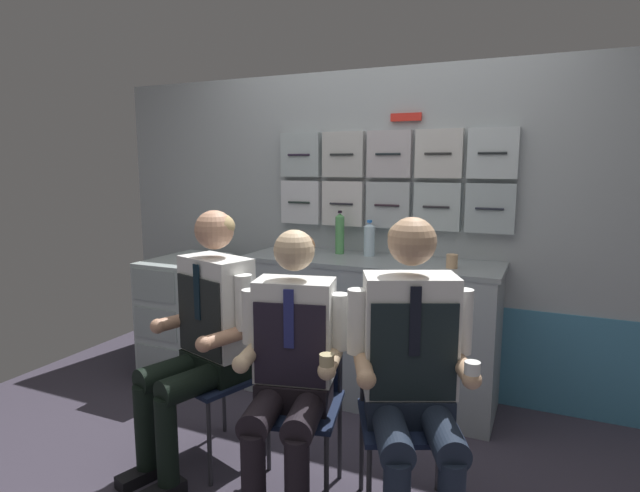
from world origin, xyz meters
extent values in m
cube|color=#393440|center=(0.00, 0.00, -0.02)|extent=(4.80, 4.80, 0.04)
cube|color=#A1A9AC|center=(0.00, 1.38, 1.07)|extent=(4.20, 0.06, 2.15)
cube|color=teal|center=(0.00, 1.34, 0.32)|extent=(4.12, 0.01, 0.64)
cube|color=silver|center=(-0.57, 1.32, 1.26)|extent=(0.30, 0.06, 0.30)
cylinder|color=#1D2824|center=(-0.57, 1.28, 1.26)|extent=(0.17, 0.01, 0.01)
cube|color=silver|center=(-0.25, 1.32, 1.26)|extent=(0.30, 0.06, 0.30)
cylinder|color=#23222A|center=(-0.25, 1.28, 1.26)|extent=(0.17, 0.01, 0.01)
cube|color=#B0B6B9|center=(0.08, 1.32, 1.26)|extent=(0.30, 0.06, 0.30)
cylinder|color=#2B1E26|center=(0.08, 1.28, 1.26)|extent=(0.17, 0.01, 0.01)
cube|color=#B2BEBF|center=(0.40, 1.32, 1.26)|extent=(0.30, 0.06, 0.30)
cylinder|color=#242327|center=(0.40, 1.28, 1.26)|extent=(0.17, 0.01, 0.01)
cube|color=#A6B4B8|center=(0.72, 1.32, 1.26)|extent=(0.30, 0.06, 0.30)
cylinder|color=#20232E|center=(0.72, 1.28, 1.26)|extent=(0.17, 0.01, 0.01)
cube|color=#A8B5B7|center=(-0.57, 1.32, 1.59)|extent=(0.30, 0.06, 0.30)
cylinder|color=#251C2E|center=(-0.57, 1.28, 1.59)|extent=(0.17, 0.01, 0.01)
cube|color=#BCBCB9|center=(-0.25, 1.32, 1.59)|extent=(0.30, 0.06, 0.30)
cylinder|color=#212426|center=(-0.25, 1.28, 1.59)|extent=(0.17, 0.01, 0.01)
cube|color=#BCB5B9|center=(0.08, 1.32, 1.59)|extent=(0.30, 0.06, 0.30)
cylinder|color=#1C2529|center=(0.08, 1.28, 1.59)|extent=(0.17, 0.01, 0.01)
cube|color=silver|center=(0.40, 1.32, 1.59)|extent=(0.30, 0.06, 0.30)
cylinder|color=#262626|center=(0.40, 1.28, 1.59)|extent=(0.17, 0.01, 0.01)
cube|color=silver|center=(0.72, 1.32, 1.59)|extent=(0.30, 0.06, 0.30)
cylinder|color=black|center=(0.72, 1.28, 1.59)|extent=(0.17, 0.01, 0.01)
cube|color=red|center=(0.18, 1.33, 1.83)|extent=(0.20, 0.02, 0.05)
cube|color=#949DA0|center=(0.03, 1.09, 0.45)|extent=(1.60, 0.52, 0.90)
cube|color=gray|center=(0.03, 1.09, 0.91)|extent=(1.64, 0.53, 0.03)
sphere|color=black|center=(-1.46, 0.64, 0.04)|extent=(0.07, 0.07, 0.07)
sphere|color=black|center=(-1.15, 0.64, 0.04)|extent=(0.07, 0.07, 0.07)
sphere|color=black|center=(-1.46, 1.19, 0.04)|extent=(0.07, 0.07, 0.07)
sphere|color=black|center=(-1.15, 1.19, 0.04)|extent=(0.07, 0.07, 0.07)
cube|color=#A8B6B4|center=(-1.30, 0.92, 0.47)|extent=(0.40, 0.64, 0.79)
cube|color=#93A1A0|center=(-1.30, 0.59, 0.20)|extent=(0.35, 0.01, 0.21)
cube|color=#93A1A0|center=(-1.30, 0.59, 0.47)|extent=(0.35, 0.01, 0.21)
cube|color=#93A1A0|center=(-1.30, 0.59, 0.73)|extent=(0.35, 0.01, 0.21)
cylinder|color=#28282D|center=(-1.30, 0.62, 0.84)|extent=(0.32, 0.02, 0.02)
cylinder|color=#2D2D33|center=(-0.69, -0.02, 0.21)|extent=(0.02, 0.02, 0.43)
cylinder|color=#2D2D33|center=(-0.35, -0.13, 0.21)|extent=(0.02, 0.02, 0.43)
cylinder|color=#2D2D33|center=(-0.58, 0.32, 0.21)|extent=(0.02, 0.02, 0.43)
cylinder|color=#2D2D33|center=(-0.24, 0.21, 0.21)|extent=(0.02, 0.02, 0.43)
cube|color=#151F3A|center=(-0.46, 0.10, 0.44)|extent=(0.50, 0.50, 0.02)
cube|color=#151F3A|center=(-0.40, 0.28, 0.65)|extent=(0.36, 0.14, 0.40)
cylinder|color=#2D2D33|center=(-0.58, 0.32, 0.65)|extent=(0.02, 0.02, 0.40)
cylinder|color=#2D2D33|center=(-0.24, 0.21, 0.65)|extent=(0.02, 0.02, 0.40)
cube|color=black|center=(-0.67, -0.25, 0.03)|extent=(0.15, 0.24, 0.06)
cylinder|color=black|center=(-0.66, -0.21, 0.27)|extent=(0.10, 0.10, 0.42)
cylinder|color=black|center=(-0.48, -0.27, 0.27)|extent=(0.10, 0.10, 0.42)
cylinder|color=black|center=(-0.61, -0.04, 0.50)|extent=(0.24, 0.41, 0.13)
cylinder|color=black|center=(-0.42, -0.10, 0.50)|extent=(0.24, 0.41, 0.13)
cube|color=black|center=(-0.46, 0.10, 0.51)|extent=(0.40, 0.30, 0.12)
cube|color=white|center=(-0.46, 0.12, 0.82)|extent=(0.42, 0.31, 0.50)
cube|color=black|center=(-0.49, 0.01, 0.78)|extent=(0.33, 0.12, 0.40)
cube|color=black|center=(-0.49, 0.01, 0.91)|extent=(0.04, 0.02, 0.28)
cylinder|color=white|center=(-0.66, 0.18, 0.87)|extent=(0.08, 0.08, 0.27)
cylinder|color=tan|center=(-0.68, 0.07, 0.72)|extent=(0.14, 0.26, 0.07)
sphere|color=tan|center=(-0.71, -0.04, 0.72)|extent=(0.08, 0.08, 0.08)
cylinder|color=white|center=(-0.25, 0.05, 0.87)|extent=(0.08, 0.08, 0.27)
cylinder|color=tan|center=(-0.30, -0.05, 0.72)|extent=(0.14, 0.26, 0.07)
sphere|color=tan|center=(-0.34, -0.16, 0.72)|extent=(0.08, 0.08, 0.08)
sphere|color=tan|center=(-0.46, 0.12, 1.20)|extent=(0.20, 0.20, 0.20)
ellipsoid|color=tan|center=(-0.45, 0.13, 1.22)|extent=(0.24, 0.23, 0.14)
cylinder|color=#2D2D33|center=(-0.07, -0.25, 0.21)|extent=(0.02, 0.02, 0.43)
cylinder|color=#2D2D33|center=(0.28, -0.17, 0.21)|extent=(0.02, 0.02, 0.43)
cylinder|color=#2D2D33|center=(-0.15, 0.10, 0.21)|extent=(0.02, 0.02, 0.43)
cylinder|color=#2D2D33|center=(0.20, 0.18, 0.21)|extent=(0.02, 0.02, 0.43)
cube|color=#151F3A|center=(0.06, -0.04, 0.44)|extent=(0.48, 0.48, 0.02)
cube|color=#151F3A|center=(0.02, 0.15, 0.65)|extent=(0.36, 0.11, 0.40)
cylinder|color=#2D2D33|center=(-0.15, 0.10, 0.65)|extent=(0.02, 0.02, 0.40)
cylinder|color=#2D2D33|center=(0.20, 0.18, 0.65)|extent=(0.02, 0.02, 0.40)
cylinder|color=black|center=(0.05, -0.37, 0.27)|extent=(0.10, 0.10, 0.42)
cylinder|color=black|center=(0.22, -0.33, 0.27)|extent=(0.10, 0.10, 0.42)
cylinder|color=black|center=(0.01, -0.22, 0.50)|extent=(0.21, 0.38, 0.13)
cylinder|color=black|center=(0.19, -0.18, 0.50)|extent=(0.21, 0.38, 0.13)
cube|color=black|center=(0.06, -0.04, 0.51)|extent=(0.36, 0.27, 0.12)
cube|color=white|center=(0.06, -0.02, 0.80)|extent=(0.38, 0.26, 0.46)
cube|color=black|center=(0.08, -0.11, 0.76)|extent=(0.31, 0.08, 0.36)
cube|color=navy|center=(0.08, -0.12, 0.88)|extent=(0.04, 0.02, 0.26)
cylinder|color=white|center=(-0.14, -0.06, 0.85)|extent=(0.08, 0.08, 0.25)
cylinder|color=beige|center=(-0.09, -0.16, 0.71)|extent=(0.12, 0.24, 0.07)
sphere|color=beige|center=(-0.07, -0.26, 0.71)|extent=(0.08, 0.08, 0.08)
cylinder|color=white|center=(0.25, 0.03, 0.85)|extent=(0.08, 0.08, 0.25)
cylinder|color=beige|center=(0.26, -0.08, 0.71)|extent=(0.12, 0.24, 0.07)
sphere|color=beige|center=(0.28, -0.18, 0.71)|extent=(0.08, 0.08, 0.08)
cylinder|color=tan|center=(0.28, -0.18, 0.75)|extent=(0.06, 0.06, 0.06)
sphere|color=beige|center=(0.06, -0.02, 1.16)|extent=(0.18, 0.18, 0.18)
ellipsoid|color=brown|center=(0.06, -0.01, 1.17)|extent=(0.21, 0.20, 0.13)
cylinder|color=#2D2D33|center=(0.33, 0.14, 0.21)|extent=(0.02, 0.02, 0.43)
cylinder|color=#2D2D33|center=(0.65, 0.28, 0.21)|extent=(0.02, 0.02, 0.43)
cube|color=#151F3A|center=(0.56, 0.05, 0.44)|extent=(0.53, 0.53, 0.02)
cube|color=#151F3A|center=(0.49, 0.22, 0.65)|extent=(0.35, 0.18, 0.40)
cylinder|color=#2D2D33|center=(0.33, 0.14, 0.65)|extent=(0.02, 0.02, 0.40)
cylinder|color=#2D2D33|center=(0.65, 0.28, 0.65)|extent=(0.02, 0.02, 0.40)
cylinder|color=#1A2333|center=(0.55, -0.16, 0.50)|extent=(0.28, 0.42, 0.13)
cylinder|color=#1A2333|center=(0.73, -0.08, 0.50)|extent=(0.28, 0.42, 0.13)
cube|color=#1A2333|center=(0.56, 0.05, 0.51)|extent=(0.41, 0.33, 0.12)
cube|color=white|center=(0.56, 0.06, 0.82)|extent=(0.43, 0.35, 0.50)
cube|color=black|center=(0.60, -0.04, 0.78)|extent=(0.32, 0.15, 0.40)
cube|color=black|center=(0.60, -0.04, 0.91)|extent=(0.04, 0.03, 0.28)
cylinder|color=white|center=(0.36, -0.03, 0.88)|extent=(0.08, 0.08, 0.27)
cylinder|color=tan|center=(0.42, -0.12, 0.72)|extent=(0.17, 0.26, 0.07)
sphere|color=tan|center=(0.47, -0.23, 0.72)|extent=(0.08, 0.08, 0.08)
cylinder|color=white|center=(0.76, 0.15, 0.88)|extent=(0.08, 0.08, 0.27)
cylinder|color=tan|center=(0.78, 0.04, 0.72)|extent=(0.17, 0.26, 0.07)
sphere|color=tan|center=(0.83, -0.06, 0.72)|extent=(0.08, 0.08, 0.08)
cylinder|color=white|center=(0.83, -0.06, 0.76)|extent=(0.06, 0.06, 0.06)
sphere|color=tan|center=(0.56, 0.06, 1.22)|extent=(0.20, 0.20, 0.20)
ellipsoid|color=tan|center=(0.55, 0.08, 1.23)|extent=(0.25, 0.24, 0.14)
cylinder|color=#509A55|center=(-0.23, 1.21, 1.05)|extent=(0.06, 0.06, 0.25)
cone|color=#509A55|center=(-0.23, 1.21, 1.19)|extent=(0.06, 0.06, 0.02)
cylinder|color=black|center=(-0.23, 1.21, 1.21)|extent=(0.03, 0.03, 0.02)
cylinder|color=silver|center=(-0.02, 1.21, 1.03)|extent=(0.07, 0.07, 0.19)
cone|color=silver|center=(-0.02, 1.21, 1.13)|extent=(0.07, 0.07, 0.02)
cylinder|color=blue|center=(-0.02, 1.21, 1.16)|extent=(0.03, 0.03, 0.02)
cylinder|color=navy|center=(-0.47, 1.15, 0.97)|extent=(0.07, 0.07, 0.09)
cylinder|color=#382114|center=(-0.47, 1.15, 1.01)|extent=(0.06, 0.06, 0.01)
cylinder|color=tan|center=(0.56, 1.02, 0.97)|extent=(0.07, 0.07, 0.08)
cylinder|color=#382114|center=(0.56, 1.02, 1.00)|extent=(0.06, 0.06, 0.01)
camera|label=1|loc=(1.06, -1.97, 1.52)|focal=28.77mm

